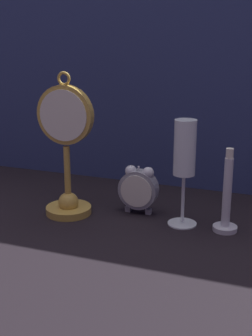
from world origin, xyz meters
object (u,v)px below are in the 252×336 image
at_px(pocket_watch_on_stand, 67,157).
at_px(champagne_flute, 185,156).
at_px(brass_candlestick, 227,203).
at_px(alarm_clock_twin_bell, 138,187).

relative_size(pocket_watch_on_stand, champagne_flute, 1.40).
distance_m(pocket_watch_on_stand, brass_candlestick, 0.35).
xyz_separation_m(alarm_clock_twin_bell, champagne_flute, (0.11, -0.03, 0.09)).
bearing_deg(champagne_flute, pocket_watch_on_stand, -173.42).
relative_size(alarm_clock_twin_bell, champagne_flute, 0.49).
xyz_separation_m(pocket_watch_on_stand, champagne_flute, (0.25, 0.03, 0.02)).
bearing_deg(pocket_watch_on_stand, alarm_clock_twin_bell, 21.75).
distance_m(pocket_watch_on_stand, champagne_flute, 0.26).
relative_size(pocket_watch_on_stand, brass_candlestick, 1.80).
bearing_deg(alarm_clock_twin_bell, pocket_watch_on_stand, -158.25).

